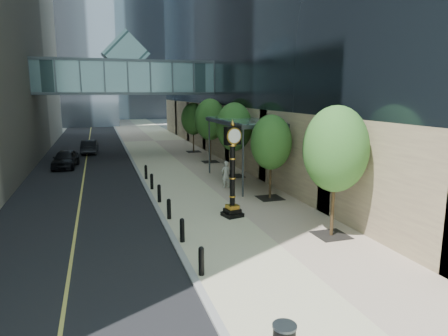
{
  "coord_description": "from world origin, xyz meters",
  "views": [
    {
      "loc": [
        -5.76,
        -11.26,
        6.15
      ],
      "look_at": [
        -0.3,
        6.08,
        2.7
      ],
      "focal_mm": 32.0,
      "sensor_mm": 36.0,
      "label": 1
    }
  ],
  "objects_px": {
    "street_clock": "(232,177)",
    "car_near": "(65,159)",
    "car_far": "(90,147)",
    "pedestrian": "(226,174)"
  },
  "relations": [
    {
      "from": "pedestrian",
      "to": "car_far",
      "type": "bearing_deg",
      "value": -78.96
    },
    {
      "from": "pedestrian",
      "to": "street_clock",
      "type": "bearing_deg",
      "value": 61.38
    },
    {
      "from": "street_clock",
      "to": "pedestrian",
      "type": "bearing_deg",
      "value": 62.47
    },
    {
      "from": "street_clock",
      "to": "car_near",
      "type": "height_order",
      "value": "street_clock"
    },
    {
      "from": "pedestrian",
      "to": "car_near",
      "type": "height_order",
      "value": "pedestrian"
    },
    {
      "from": "street_clock",
      "to": "car_far",
      "type": "height_order",
      "value": "street_clock"
    },
    {
      "from": "car_far",
      "to": "car_near",
      "type": "bearing_deg",
      "value": 80.82
    },
    {
      "from": "street_clock",
      "to": "car_near",
      "type": "xyz_separation_m",
      "value": [
        -8.88,
        16.74,
        -1.33
      ]
    },
    {
      "from": "car_far",
      "to": "street_clock",
      "type": "bearing_deg",
      "value": 109.94
    },
    {
      "from": "street_clock",
      "to": "car_far",
      "type": "distance_m",
      "value": 25.55
    }
  ]
}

